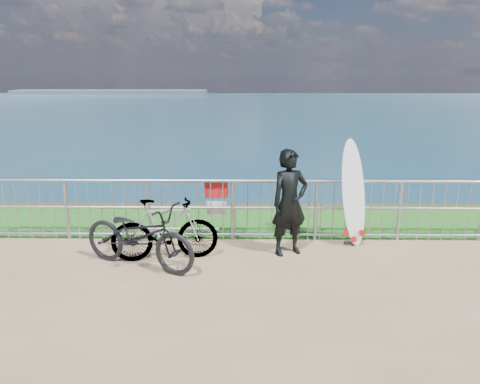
{
  "coord_description": "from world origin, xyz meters",
  "views": [
    {
      "loc": [
        -0.26,
        -6.47,
        2.98
      ],
      "look_at": [
        -0.36,
        1.2,
        1.0
      ],
      "focal_mm": 35.0,
      "sensor_mm": 36.0,
      "label": 1
    }
  ],
  "objects_px": {
    "surfboard": "(353,197)",
    "bicycle_near": "(139,235)",
    "surfer": "(290,203)",
    "bicycle_far": "(165,230)"
  },
  "relations": [
    {
      "from": "surfboard",
      "to": "bicycle_near",
      "type": "relative_size",
      "value": 0.94
    },
    {
      "from": "bicycle_near",
      "to": "bicycle_far",
      "type": "relative_size",
      "value": 1.16
    },
    {
      "from": "surfboard",
      "to": "bicycle_near",
      "type": "xyz_separation_m",
      "value": [
        -3.54,
        -1.1,
        -0.34
      ]
    },
    {
      "from": "bicycle_far",
      "to": "surfboard",
      "type": "bearing_deg",
      "value": -85.4
    },
    {
      "from": "surfboard",
      "to": "bicycle_far",
      "type": "height_order",
      "value": "surfboard"
    },
    {
      "from": "surfer",
      "to": "bicycle_far",
      "type": "height_order",
      "value": "surfer"
    },
    {
      "from": "surfer",
      "to": "bicycle_near",
      "type": "distance_m",
      "value": 2.48
    },
    {
      "from": "surfer",
      "to": "bicycle_near",
      "type": "height_order",
      "value": "surfer"
    },
    {
      "from": "bicycle_near",
      "to": "surfer",
      "type": "bearing_deg",
      "value": -51.22
    },
    {
      "from": "surfer",
      "to": "bicycle_far",
      "type": "relative_size",
      "value": 1.03
    }
  ]
}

